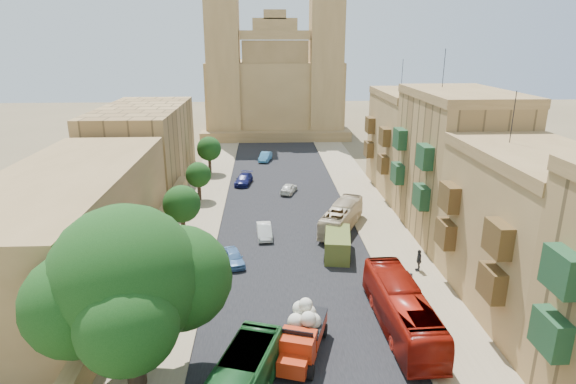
{
  "coord_description": "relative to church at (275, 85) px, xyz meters",
  "views": [
    {
      "loc": [
        -2.27,
        -18.64,
        18.27
      ],
      "look_at": [
        0.0,
        26.0,
        4.0
      ],
      "focal_mm": 30.0,
      "sensor_mm": 36.0,
      "label": 1
    }
  ],
  "objects": [
    {
      "name": "road_surface",
      "position": [
        0.0,
        -48.61,
        -9.51
      ],
      "size": [
        14.0,
        140.0,
        0.01
      ],
      "primitive_type": "cube",
      "color": "black",
      "rests_on": "ground"
    },
    {
      "name": "sidewalk_east",
      "position": [
        9.5,
        -48.61,
        -9.51
      ],
      "size": [
        5.0,
        140.0,
        0.01
      ],
      "primitive_type": "cube",
      "color": "#8B795B",
      "rests_on": "ground"
    },
    {
      "name": "sidewalk_west",
      "position": [
        -9.5,
        -48.61,
        -9.51
      ],
      "size": [
        5.0,
        140.0,
        0.01
      ],
      "primitive_type": "cube",
      "color": "#8B795B",
      "rests_on": "ground"
    },
    {
      "name": "kerb_east",
      "position": [
        7.0,
        -48.61,
        -9.46
      ],
      "size": [
        0.25,
        140.0,
        0.12
      ],
      "primitive_type": "cube",
      "color": "#8B795B",
      "rests_on": "ground"
    },
    {
      "name": "kerb_west",
      "position": [
        -7.0,
        -48.61,
        -9.46
      ],
      "size": [
        0.25,
        140.0,
        0.12
      ],
      "primitive_type": "cube",
      "color": "#8B795B",
      "rests_on": "ground"
    },
    {
      "name": "townhouse_b",
      "position": [
        15.95,
        -67.61,
        -3.86
      ],
      "size": [
        9.0,
        14.0,
        14.9
      ],
      "color": "olive",
      "rests_on": "ground"
    },
    {
      "name": "townhouse_c",
      "position": [
        15.95,
        -53.61,
        -2.61
      ],
      "size": [
        9.0,
        14.0,
        17.4
      ],
      "color": "#9E7A48",
      "rests_on": "ground"
    },
    {
      "name": "townhouse_d",
      "position": [
        15.95,
        -39.61,
        -3.36
      ],
      "size": [
        9.0,
        14.0,
        15.9
      ],
      "color": "olive",
      "rests_on": "ground"
    },
    {
      "name": "west_wall",
      "position": [
        -12.5,
        -58.61,
        -8.62
      ],
      "size": [
        1.0,
        40.0,
        1.8
      ],
      "primitive_type": "cube",
      "color": "olive",
      "rests_on": "ground"
    },
    {
      "name": "west_building_low",
      "position": [
        -18.0,
        -60.61,
        -5.32
      ],
      "size": [
        10.0,
        28.0,
        8.4
      ],
      "primitive_type": "cube",
      "color": "olive",
      "rests_on": "ground"
    },
    {
      "name": "west_building_mid",
      "position": [
        -18.0,
        -34.61,
        -4.52
      ],
      "size": [
        10.0,
        22.0,
        10.0
      ],
      "primitive_type": "cube",
      "color": "#9E7A48",
      "rests_on": "ground"
    },
    {
      "name": "church",
      "position": [
        0.0,
        0.0,
        0.0
      ],
      "size": [
        28.0,
        22.5,
        36.3
      ],
      "color": "olive",
      "rests_on": "ground"
    },
    {
      "name": "ficus_tree",
      "position": [
        -9.41,
        -74.61,
        -3.38
      ],
      "size": [
        10.37,
        9.54,
        10.37
      ],
      "color": "#332519",
      "rests_on": "ground"
    },
    {
      "name": "street_tree_a",
      "position": [
        -10.0,
        -66.61,
        -6.4
      ],
      "size": [
        3.03,
        3.03,
        4.66
      ],
      "color": "#332519",
      "rests_on": "ground"
    },
    {
      "name": "street_tree_b",
      "position": [
        -10.0,
        -54.61,
        -5.9
      ],
      "size": [
        3.51,
        3.51,
        5.39
      ],
      "color": "#332519",
      "rests_on": "ground"
    },
    {
      "name": "street_tree_c",
      "position": [
        -10.0,
        -42.61,
        -6.45
      ],
      "size": [
        2.99,
        2.99,
        4.59
      ],
      "color": "#332519",
      "rests_on": "ground"
    },
    {
      "name": "street_tree_d",
      "position": [
        -10.0,
        -30.61,
        -6.0
      ],
      "size": [
        3.42,
        3.42,
        5.25
      ],
      "color": "#332519",
      "rests_on": "ground"
    },
    {
      "name": "red_truck",
      "position": [
        -0.15,
        -72.47,
        -8.06
      ],
      "size": [
        3.66,
        5.98,
        3.31
      ],
      "color": "#B3290D",
      "rests_on": "ground"
    },
    {
      "name": "olive_pickup",
      "position": [
        4.05,
        -58.61,
        -8.52
      ],
      "size": [
        2.87,
        5.22,
        2.04
      ],
      "color": "#515D23",
      "rests_on": "ground"
    },
    {
      "name": "bus_red_east",
      "position": [
        6.5,
        -70.23,
        -8.0
      ],
      "size": [
        2.88,
        10.96,
        3.03
      ],
      "primitive_type": "imported",
      "rotation": [
        0.0,
        0.0,
        3.17
      ],
      "color": "maroon",
      "rests_on": "ground"
    },
    {
      "name": "bus_cream_east",
      "position": [
        5.36,
        -52.63,
        -8.23
      ],
      "size": [
        5.8,
        9.3,
        2.57
      ],
      "primitive_type": "imported",
      "rotation": [
        0.0,
        0.0,
        2.71
      ],
      "color": "#C9B38E",
      "rests_on": "ground"
    },
    {
      "name": "car_blue_a",
      "position": [
        -5.0,
        -59.98,
        -8.89
      ],
      "size": [
        2.38,
        3.9,
        1.24
      ],
      "primitive_type": "imported",
      "rotation": [
        0.0,
        0.0,
        0.27
      ],
      "color": "#4A77AA",
      "rests_on": "ground"
    },
    {
      "name": "car_white_a",
      "position": [
        -2.38,
        -54.26,
        -8.88
      ],
      "size": [
        1.59,
        3.93,
        1.27
      ],
      "primitive_type": "imported",
      "rotation": [
        0.0,
        0.0,
        0.07
      ],
      "color": "silver",
      "rests_on": "ground"
    },
    {
      "name": "car_cream",
      "position": [
        4.13,
        -57.5,
        -8.92
      ],
      "size": [
        2.36,
        4.47,
        1.2
      ],
      "primitive_type": "imported",
      "rotation": [
        0.0,
        0.0,
        3.05
      ],
      "color": "#FCF3CB",
      "rests_on": "ground"
    },
    {
      "name": "car_dkblue",
      "position": [
        -5.0,
        -36.4,
        -8.86
      ],
      "size": [
        2.59,
        4.78,
        1.31
      ],
      "primitive_type": "imported",
      "rotation": [
        0.0,
        0.0,
        -0.17
      ],
      "color": "#0D1247",
      "rests_on": "ground"
    },
    {
      "name": "car_white_b",
      "position": [
        0.7,
        -40.53,
        -8.9
      ],
      "size": [
        2.57,
        3.9,
        1.23
      ],
      "primitive_type": "imported",
      "rotation": [
        0.0,
        0.0,
        2.81
      ],
      "color": "silver",
      "rests_on": "ground"
    },
    {
      "name": "car_blue_b",
      "position": [
        -2.1,
        -23.93,
        -8.83
      ],
      "size": [
        2.29,
        4.34,
        1.36
      ],
      "primitive_type": "imported",
      "rotation": [
        0.0,
        0.0,
        -0.22
      ],
      "color": "teal",
      "rests_on": "ground"
    },
    {
      "name": "pedestrian_a",
      "position": [
        8.58,
        -65.28,
        -8.75
      ],
      "size": [
        0.66,
        0.56,
        1.52
      ],
      "primitive_type": "imported",
      "rotation": [
        0.0,
        0.0,
        3.56
      ],
      "color": "#2D2D2F",
      "rests_on": "ground"
    },
    {
      "name": "pedestrian_c",
      "position": [
        10.27,
        -61.99,
        -8.58
      ],
      "size": [
        0.65,
        1.17,
        1.88
      ],
      "primitive_type": "imported",
      "rotation": [
        0.0,
        0.0,
        4.53
      ],
      "color": "#2C2C2E",
      "rests_on": "ground"
    }
  ]
}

